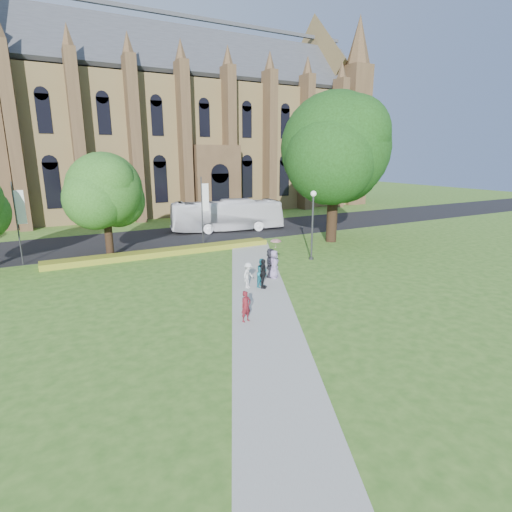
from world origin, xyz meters
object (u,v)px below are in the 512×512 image
streetlamp (313,217)px  tour_coach (227,215)px  large_tree (335,148)px  pedestrian_0 (246,306)px

streetlamp → tour_coach: bearing=93.3°
streetlamp → tour_coach: (-0.80, 13.86, -1.65)m
large_tree → pedestrian_0: large_tree is taller
tour_coach → pedestrian_0: size_ratio=7.67×
large_tree → streetlamp: bearing=-140.7°
pedestrian_0 → streetlamp: bearing=27.5°
streetlamp → large_tree: bearing=39.3°
large_tree → pedestrian_0: (-15.28, -12.69, -7.56)m
streetlamp → large_tree: 8.73m
pedestrian_0 → tour_coach: bearing=55.4°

